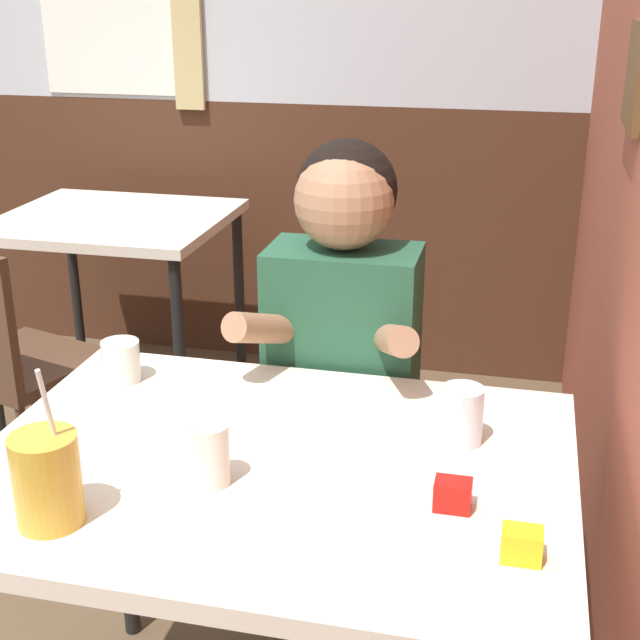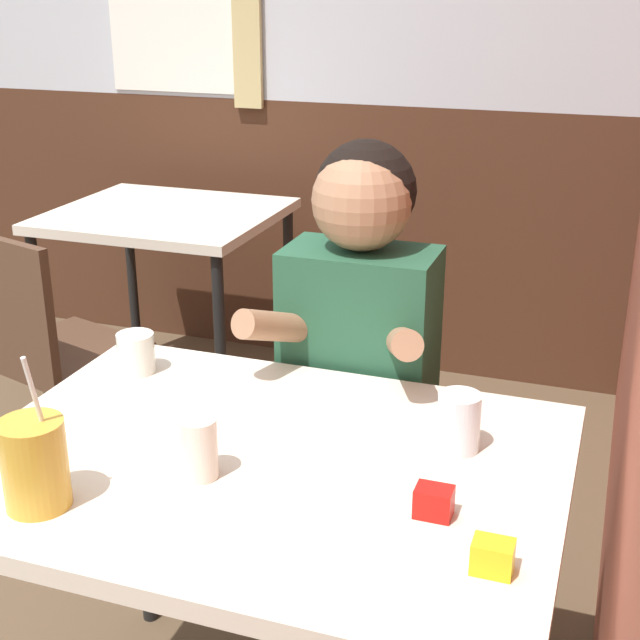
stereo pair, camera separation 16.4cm
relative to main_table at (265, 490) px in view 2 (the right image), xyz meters
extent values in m
cube|color=#472819|center=(-0.74, 2.19, -0.15)|extent=(5.71, 0.06, 1.10)
cube|color=beige|center=(0.00, 0.00, 0.05)|extent=(1.06, 0.80, 0.04)
cylinder|color=black|center=(-0.49, 0.36, -0.33)|extent=(0.04, 0.04, 0.73)
cylinder|color=black|center=(0.49, 0.36, -0.33)|extent=(0.04, 0.04, 0.73)
cube|color=beige|center=(-1.05, 1.55, 0.05)|extent=(0.80, 0.72, 0.04)
cylinder|color=black|center=(-1.41, 1.23, -0.33)|extent=(0.04, 0.04, 0.73)
cylinder|color=black|center=(-0.69, 1.23, -0.33)|extent=(0.04, 0.04, 0.73)
cylinder|color=black|center=(-1.41, 1.87, -0.33)|extent=(0.04, 0.04, 0.73)
cylinder|color=black|center=(-0.69, 1.87, -0.33)|extent=(0.04, 0.04, 0.73)
cube|color=#4C3323|center=(-1.06, 0.89, -0.24)|extent=(0.50, 0.50, 0.04)
cube|color=#4C3323|center=(-1.11, 0.71, -0.02)|extent=(0.39, 0.14, 0.40)
cylinder|color=#4C3323|center=(-1.18, 1.11, -0.47)|extent=(0.03, 0.03, 0.44)
cylinder|color=#4C3323|center=(-0.83, 1.01, -0.47)|extent=(0.03, 0.03, 0.44)
cylinder|color=#4C3323|center=(-0.94, 0.66, -0.47)|extent=(0.03, 0.03, 0.44)
cube|color=#235138|center=(0.02, 0.52, -0.46)|extent=(0.31, 0.20, 0.48)
cube|color=#235138|center=(0.02, 0.52, 0.05)|extent=(0.34, 0.20, 0.53)
sphere|color=black|center=(0.02, 0.55, 0.44)|extent=(0.22, 0.22, 0.22)
sphere|color=#9E7051|center=(0.02, 0.52, 0.42)|extent=(0.22, 0.22, 0.22)
cylinder|color=#9E7051|center=(-0.12, 0.38, 0.16)|extent=(0.14, 0.27, 0.15)
cylinder|color=#9E7051|center=(0.16, 0.38, 0.16)|extent=(0.14, 0.27, 0.15)
cylinder|color=gold|center=(-0.29, -0.26, 0.14)|extent=(0.11, 0.11, 0.15)
cylinder|color=white|center=(-0.27, -0.26, 0.27)|extent=(0.01, 0.04, 0.14)
cylinder|color=silver|center=(0.32, 0.15, 0.12)|extent=(0.08, 0.08, 0.11)
cylinder|color=silver|center=(-0.40, 0.25, 0.11)|extent=(0.08, 0.08, 0.09)
cylinder|color=silver|center=(-0.08, -0.10, 0.12)|extent=(0.06, 0.06, 0.11)
cube|color=#B7140F|center=(0.33, -0.08, 0.09)|extent=(0.06, 0.04, 0.05)
cube|color=yellow|center=(0.44, -0.19, 0.09)|extent=(0.06, 0.04, 0.05)
camera|label=1|loc=(0.40, -1.33, 0.87)|focal=50.00mm
camera|label=2|loc=(0.56, -1.29, 0.87)|focal=50.00mm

